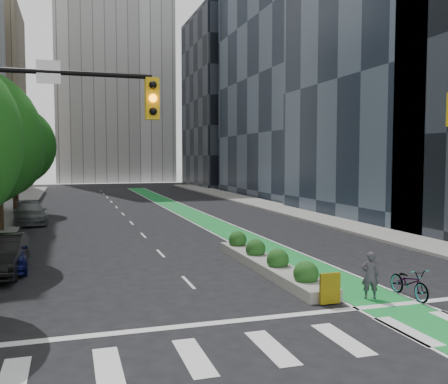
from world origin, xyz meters
TOP-DOWN VIEW (x-y plane):
  - ground at (0.00, 0.00)m, footprint 160.00×160.00m
  - sidewalk_right at (11.80, 25.00)m, footprint 3.60×90.00m
  - bike_lane_paint at (3.00, 30.00)m, footprint 2.20×70.00m
  - building_glass_far at (21.00, 45.00)m, footprint 14.00×24.00m
  - building_dark_end at (20.00, 68.00)m, footprint 14.00×18.00m
  - building_distant at (2.00, 90.00)m, footprint 22.00×16.00m
  - tree_far at (-11.00, 32.00)m, footprint 6.60×6.60m
  - median_planter at (1.20, 7.04)m, footprint 1.20×10.26m
  - bicycle at (4.20, 1.76)m, footprint 0.72×2.00m
  - cyclist at (2.84, 2.02)m, footprint 0.69×0.57m
  - parked_car_left_near at (-9.43, 10.43)m, footprint 2.12×4.61m
  - parked_car_left_mid at (-9.50, 9.44)m, footprint 1.92×4.96m
  - parked_car_left_far at (-9.50, 25.83)m, footprint 2.71×5.54m

SIDE VIEW (x-z plane):
  - ground at x=0.00m, z-range 0.00..0.00m
  - bike_lane_paint at x=3.00m, z-range 0.00..0.01m
  - sidewalk_right at x=11.80m, z-range 0.00..0.15m
  - median_planter at x=1.20m, z-range -0.18..0.92m
  - bicycle at x=4.20m, z-range 0.00..1.05m
  - parked_car_left_near at x=-9.43m, z-range 0.00..1.53m
  - parked_car_left_far at x=-9.50m, z-range 0.00..1.55m
  - parked_car_left_mid at x=-9.50m, z-range 0.00..1.61m
  - cyclist at x=2.84m, z-range 0.00..1.61m
  - tree_far at x=-11.00m, z-range 1.19..10.20m
  - building_dark_end at x=20.00m, z-range 0.00..28.00m
  - building_glass_far at x=21.00m, z-range 0.00..42.00m
  - building_distant at x=2.00m, z-range 0.00..70.00m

